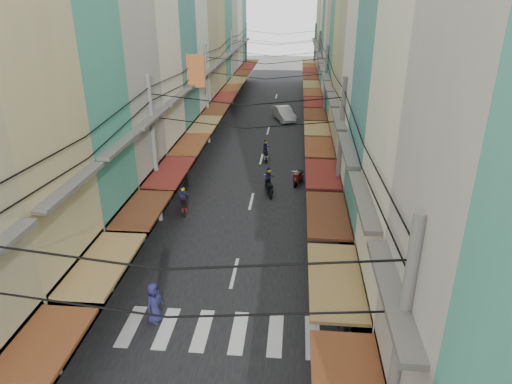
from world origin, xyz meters
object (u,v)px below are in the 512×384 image
Objects in this scene: traffic_sign at (352,248)px; white_car at (284,120)px; bicycle at (382,294)px; market_umbrella at (392,229)px.

white_car is at bearing 97.36° from traffic_sign.
market_umbrella is (0.42, 1.56, 2.32)m from bicycle.
white_car is 1.65× the size of traffic_sign.
market_umbrella is 2.40m from traffic_sign.
traffic_sign is at bearing -102.47° from white_car.
bicycle is 2.62m from traffic_sign.
traffic_sign reaches higher than white_car.
traffic_sign is (3.76, -29.09, 2.16)m from white_car.
bicycle is 0.64× the size of market_umbrella.
bicycle is (5.24, -29.20, 0.00)m from white_car.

